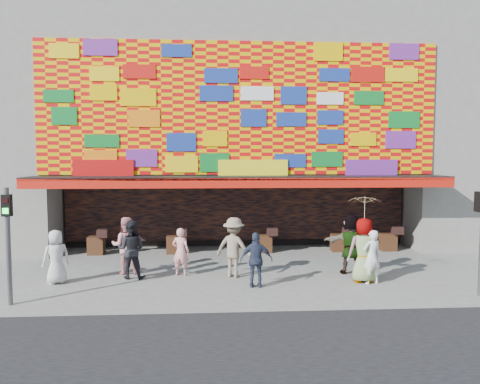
% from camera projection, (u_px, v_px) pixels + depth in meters
% --- Properties ---
extents(ground, '(90.00, 90.00, 0.00)m').
position_uv_depth(ground, '(248.00, 284.00, 13.80)').
color(ground, slate).
rests_on(ground, ground).
extents(shop_building, '(15.20, 9.40, 10.00)m').
position_uv_depth(shop_building, '(234.00, 125.00, 21.53)').
color(shop_building, gray).
rests_on(shop_building, ground).
extents(signal_left, '(0.22, 0.20, 3.00)m').
position_uv_depth(signal_left, '(8.00, 233.00, 11.77)').
color(signal_left, '#59595B').
rests_on(signal_left, ground).
extents(ped_a, '(0.94, 0.86, 1.61)m').
position_uv_depth(ped_a, '(56.00, 257.00, 13.84)').
color(ped_a, silver).
rests_on(ped_a, ground).
extents(ped_b, '(0.63, 0.50, 1.53)m').
position_uv_depth(ped_b, '(181.00, 252.00, 14.79)').
color(ped_b, pink).
rests_on(ped_b, ground).
extents(ped_c, '(0.96, 0.80, 1.81)m').
position_uv_depth(ped_c, '(131.00, 249.00, 14.45)').
color(ped_c, black).
rests_on(ped_c, ground).
extents(ped_d, '(1.40, 1.18, 1.87)m').
position_uv_depth(ped_d, '(234.00, 247.00, 14.59)').
color(ped_d, gray).
rests_on(ped_d, ground).
extents(ped_e, '(0.96, 0.44, 1.60)m').
position_uv_depth(ped_e, '(256.00, 260.00, 13.44)').
color(ped_e, '#2B344C').
rests_on(ped_e, ground).
extents(ped_f, '(1.88, 1.07, 1.93)m').
position_uv_depth(ped_f, '(352.00, 244.00, 15.01)').
color(ped_f, gray).
rests_on(ped_f, ground).
extents(ped_g, '(0.96, 0.63, 1.95)m').
position_uv_depth(ped_g, '(364.00, 250.00, 13.98)').
color(ped_g, gray).
rests_on(ped_g, ground).
extents(ped_h, '(0.67, 0.54, 1.61)m').
position_uv_depth(ped_h, '(372.00, 257.00, 13.82)').
color(ped_h, silver).
rests_on(ped_h, ground).
extents(ped_i, '(0.94, 0.75, 1.84)m').
position_uv_depth(ped_i, '(126.00, 245.00, 15.03)').
color(ped_i, pink).
rests_on(ped_i, ground).
extents(parasol, '(1.27, 1.28, 1.86)m').
position_uv_depth(parasol, '(365.00, 211.00, 13.88)').
color(parasol, '#DBB88A').
rests_on(parasol, ground).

